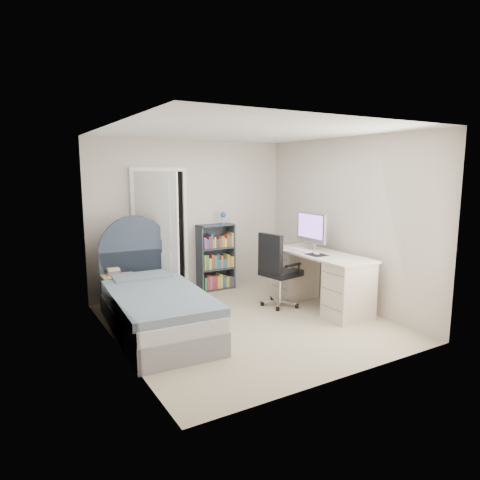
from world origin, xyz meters
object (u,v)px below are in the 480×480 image
floor_lamp (132,271)px  bookcase (216,260)px  nightstand (116,282)px  office_chair (277,267)px  bed (155,306)px  desk (320,278)px

floor_lamp → bookcase: (1.48, 0.09, -0.01)m
nightstand → office_chair: (2.10, -1.00, 0.18)m
bed → bookcase: 2.02m
bed → floor_lamp: bed is taller
bed → office_chair: bearing=-0.5°
bed → floor_lamp: (0.07, 1.20, 0.20)m
nightstand → bookcase: bearing=9.7°
bookcase → desk: (0.88, -1.64, -0.06)m
bookcase → office_chair: bearing=-75.6°
bookcase → office_chair: size_ratio=1.19×
office_chair → desk: bearing=-31.3°
nightstand → desk: bearing=-26.7°
nightstand → desk: size_ratio=0.39×
bookcase → desk: bearing=-61.7°
desk → bed: bearing=171.8°
floor_lamp → office_chair: size_ratio=1.14×
desk → office_chair: bearing=148.7°
bed → bookcase: bearing=39.8°
floor_lamp → office_chair: floor_lamp is taller
floor_lamp → desk: bearing=-33.3°
bed → office_chair: 1.90m
desk → nightstand: bearing=153.3°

